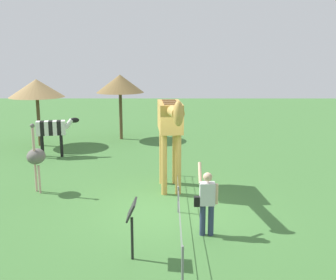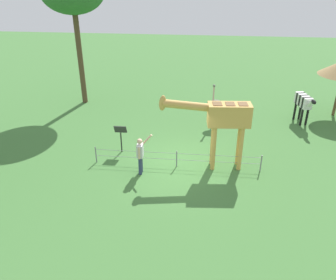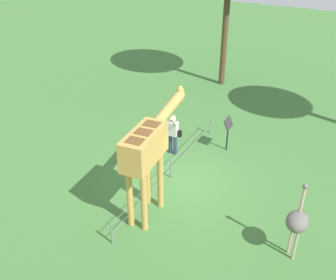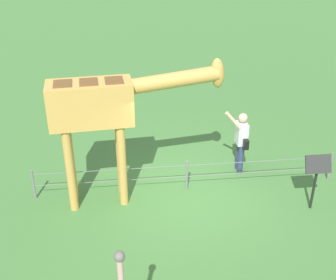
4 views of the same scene
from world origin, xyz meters
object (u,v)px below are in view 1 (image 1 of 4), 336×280
(visitor, at_px, (207,200))
(shade_hut_far, at_px, (37,88))
(giraffe, at_px, (171,123))
(shade_hut_near, at_px, (120,84))
(zebra, at_px, (53,130))
(ostrich, at_px, (36,156))
(info_sign, at_px, (132,218))

(visitor, relative_size, shade_hut_far, 0.54)
(giraffe, xyz_separation_m, shade_hut_near, (-8.24, -2.54, 0.62))
(zebra, xyz_separation_m, shade_hut_near, (-3.68, 2.48, 1.69))
(zebra, bearing_deg, shade_hut_far, -149.12)
(zebra, height_order, shade_hut_near, shade_hut_near)
(shade_hut_near, bearing_deg, ostrich, -11.45)
(ostrich, xyz_separation_m, shade_hut_near, (-8.33, 1.69, 1.68))
(ostrich, bearing_deg, shade_hut_far, -163.01)
(shade_hut_near, bearing_deg, visitor, 16.52)
(visitor, bearing_deg, info_sign, -54.70)
(giraffe, relative_size, visitor, 2.14)
(giraffe, relative_size, info_sign, 2.79)
(zebra, relative_size, shade_hut_far, 0.57)
(info_sign, bearing_deg, shade_hut_near, -172.32)
(zebra, bearing_deg, ostrich, 9.73)
(shade_hut_far, bearing_deg, shade_hut_near, 112.50)
(giraffe, relative_size, shade_hut_near, 1.11)
(ostrich, bearing_deg, giraffe, 91.11)
(shade_hut_near, xyz_separation_m, info_sign, (12.61, 1.70, -1.91))
(giraffe, height_order, shade_hut_far, same)
(giraffe, bearing_deg, visitor, 15.00)
(shade_hut_near, distance_m, shade_hut_far, 4.07)
(visitor, bearing_deg, shade_hut_near, -163.48)
(visitor, distance_m, zebra, 9.71)
(ostrich, xyz_separation_m, info_sign, (4.29, 3.39, -0.23))
(giraffe, relative_size, ostrich, 1.64)
(giraffe, relative_size, shade_hut_far, 1.16)
(shade_hut_near, height_order, shade_hut_far, shade_hut_near)
(info_sign, bearing_deg, zebra, -154.90)
(giraffe, distance_m, shade_hut_far, 9.20)
(zebra, height_order, ostrich, ostrich)
(giraffe, relative_size, zebra, 2.02)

